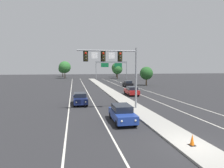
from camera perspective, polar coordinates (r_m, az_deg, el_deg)
ground_plane at (r=14.03m, az=22.44°, el=-16.62°), size 260.00×260.00×0.00m
median_island at (r=30.16m, az=3.17°, el=-4.58°), size 2.40×110.00×0.15m
lane_stripe_oncoming_center at (r=36.27m, az=-6.82°, el=-3.10°), size 0.14×100.00×0.01m
lane_stripe_receding_center at (r=38.13m, az=7.43°, el=-2.71°), size 0.14×100.00×0.01m
edge_stripe_left at (r=36.18m, az=-12.05°, el=-3.20°), size 0.14×100.00×0.01m
edge_stripe_right at (r=39.30m, az=12.00°, el=-2.55°), size 0.14×100.00×0.01m
overhead_signal_mast at (r=22.81m, az=1.16°, el=6.01°), size 7.08×0.44×7.20m
car_oncoming_blue at (r=18.21m, az=2.97°, el=-8.55°), size 1.84×4.48×1.58m
car_oncoming_navy at (r=26.88m, az=-9.34°, el=-4.20°), size 1.91×4.51×1.58m
car_receding_red at (r=35.36m, az=5.75°, el=-1.97°), size 1.86×4.49×1.58m
car_receding_black at (r=50.44m, az=4.63°, el=0.12°), size 1.83×4.47×1.58m
traffic_cone_median_nose at (r=13.70m, az=22.39°, el=-14.89°), size 0.36×0.36×0.74m
highway_sign_gantry at (r=81.70m, az=-0.14°, el=5.73°), size 13.28×0.42×7.50m
tree_far_right_a at (r=83.84m, az=1.55°, el=4.37°), size 4.45×4.45×6.43m
tree_far_left_a at (r=105.19m, az=-14.22°, el=4.30°), size 4.36×4.36×6.31m
tree_far_right_c at (r=98.62m, az=1.33°, el=4.74°), size 4.95×4.95×7.16m
tree_far_left_b at (r=89.93m, az=-13.64°, el=4.80°), size 5.31×5.31×7.68m
tree_far_right_b at (r=54.48m, az=10.02°, el=3.11°), size 3.58×3.58×5.18m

